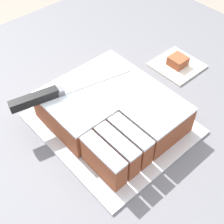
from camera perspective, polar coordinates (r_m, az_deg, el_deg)
The scene contains 6 objects.
countertop at distance 1.17m, azimuth -3.25°, elevation -15.98°, with size 1.40×1.10×0.90m.
cake_board at distance 0.79m, azimuth 0.00°, elevation -2.07°, with size 0.32×0.36×0.01m.
cake at distance 0.76m, azimuth -0.01°, elevation 0.27°, with size 0.26×0.30×0.08m.
knife at distance 0.74m, azimuth -11.85°, elevation 3.01°, with size 0.31×0.09×0.02m.
paper_napkin at distance 0.97m, azimuth 11.79°, elevation 8.33°, with size 0.13×0.13×0.01m.
brownie at distance 0.96m, azimuth 11.95°, elevation 9.11°, with size 0.05×0.05×0.03m.
Camera 1 is at (-0.30, -0.43, 1.50)m, focal length 50.00 mm.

